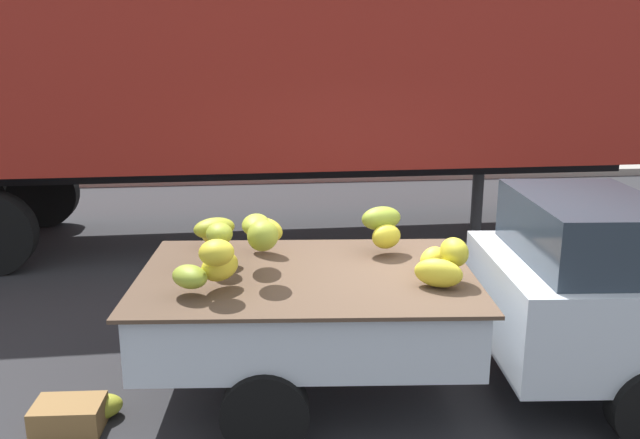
% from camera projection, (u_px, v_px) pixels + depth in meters
% --- Properties ---
extents(ground, '(220.00, 220.00, 0.00)m').
position_uv_depth(ground, '(430.00, 380.00, 5.89)').
color(ground, '#28282B').
extents(curb_strip, '(80.00, 0.80, 0.16)m').
position_uv_depth(curb_strip, '(319.00, 175.00, 14.72)').
color(curb_strip, gray).
rests_on(curb_strip, ground).
extents(pickup_truck, '(4.90, 2.23, 1.70)m').
position_uv_depth(pickup_truck, '(531.00, 293.00, 5.51)').
color(pickup_truck, silver).
rests_on(pickup_truck, ground).
extents(semi_trailer, '(12.04, 2.79, 3.95)m').
position_uv_depth(semi_trailer, '(261.00, 69.00, 9.59)').
color(semi_trailer, maroon).
rests_on(semi_trailer, ground).
extents(fallen_banana_bunch_near_tailgate, '(0.43, 0.37, 0.19)m').
position_uv_depth(fallen_banana_bunch_near_tailgate, '(100.00, 407.00, 5.28)').
color(fallen_banana_bunch_near_tailgate, '#A2A72B').
rests_on(fallen_banana_bunch_near_tailgate, ground).
extents(produce_crate, '(0.54, 0.39, 0.23)m').
position_uv_depth(produce_crate, '(69.00, 416.00, 5.11)').
color(produce_crate, olive).
rests_on(produce_crate, ground).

